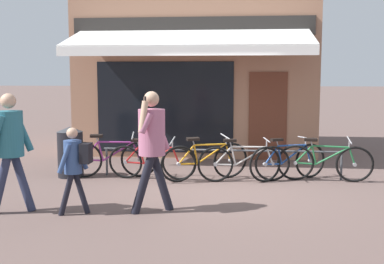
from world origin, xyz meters
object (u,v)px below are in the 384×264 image
at_px(bicycle_blue, 288,161).
at_px(bicycle_green, 324,162).
at_px(pedestrian_second_adult, 10,141).
at_px(litter_bin, 70,152).
at_px(bicycle_orange, 205,161).
at_px(pedestrian_adult, 152,138).
at_px(pedestrian_child, 75,160).
at_px(bicycle_red, 152,161).
at_px(bicycle_silver, 244,163).
at_px(bicycle_purple, 111,158).

height_order(bicycle_blue, bicycle_green, bicycle_green).
xyz_separation_m(pedestrian_second_adult, litter_bin, (-0.02, 2.52, -0.57)).
relative_size(bicycle_orange, pedestrian_second_adult, 0.94).
relative_size(bicycle_blue, pedestrian_adult, 0.85).
bearing_deg(pedestrian_child, bicycle_green, -147.15).
distance_m(bicycle_red, bicycle_silver, 1.78).
bearing_deg(bicycle_purple, bicycle_silver, -10.69).
bearing_deg(bicycle_purple, pedestrian_second_adult, -116.97).
bearing_deg(pedestrian_adult, pedestrian_child, 8.93).
bearing_deg(bicycle_orange, bicycle_silver, -28.83).
height_order(bicycle_green, litter_bin, litter_bin).
xyz_separation_m(bicycle_orange, pedestrian_second_adult, (-2.68, -2.44, 0.69)).
height_order(bicycle_orange, bicycle_silver, bicycle_orange).
bearing_deg(bicycle_red, litter_bin, 178.77).
distance_m(bicycle_red, pedestrian_adult, 2.33).
relative_size(bicycle_purple, bicycle_orange, 1.10).
height_order(bicycle_silver, bicycle_green, bicycle_green).
bearing_deg(litter_bin, bicycle_red, -3.83).
height_order(bicycle_red, litter_bin, litter_bin).
distance_m(bicycle_red, litter_bin, 1.67).
bearing_deg(pedestrian_second_adult, bicycle_silver, -144.08).
relative_size(bicycle_green, pedestrian_second_adult, 1.01).
bearing_deg(bicycle_purple, litter_bin, 169.68).
distance_m(pedestrian_child, pedestrian_second_adult, 1.01).
xyz_separation_m(pedestrian_child, pedestrian_second_adult, (-0.97, 0.01, 0.27)).
distance_m(bicycle_purple, pedestrian_second_adult, 2.72).
height_order(pedestrian_adult, pedestrian_second_adult, pedestrian_adult).
xyz_separation_m(bicycle_orange, pedestrian_adult, (-0.62, -2.20, 0.72)).
height_order(bicycle_green, pedestrian_child, pedestrian_child).
xyz_separation_m(bicycle_orange, litter_bin, (-2.70, 0.08, 0.12)).
height_order(bicycle_purple, bicycle_blue, bicycle_purple).
distance_m(bicycle_blue, litter_bin, 4.30).
xyz_separation_m(bicycle_purple, litter_bin, (-0.84, 0.02, 0.11)).
bearing_deg(pedestrian_adult, pedestrian_second_adult, 2.58).
bearing_deg(bicycle_silver, bicycle_blue, 6.49).
relative_size(bicycle_green, pedestrian_adult, 1.00).
xyz_separation_m(bicycle_purple, bicycle_blue, (3.46, 0.16, -0.02)).
height_order(bicycle_orange, pedestrian_second_adult, pedestrian_second_adult).
xyz_separation_m(bicycle_orange, bicycle_blue, (1.60, 0.22, -0.02)).
xyz_separation_m(bicycle_purple, pedestrian_child, (0.15, -2.51, 0.41)).
relative_size(pedestrian_child, pedestrian_second_adult, 0.72).
bearing_deg(bicycle_orange, bicycle_red, 154.71).
xyz_separation_m(bicycle_red, bicycle_green, (3.31, 0.16, 0.02)).
bearing_deg(bicycle_blue, pedestrian_adult, -160.41).
relative_size(bicycle_red, pedestrian_child, 1.35).
bearing_deg(pedestrian_child, bicycle_blue, -141.08).
xyz_separation_m(bicycle_blue, litter_bin, (-4.29, -0.14, 0.14)).
bearing_deg(bicycle_blue, bicycle_purple, 154.83).
height_order(pedestrian_child, litter_bin, pedestrian_child).
relative_size(bicycle_silver, litter_bin, 1.75).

